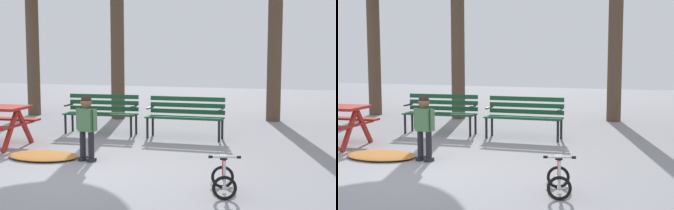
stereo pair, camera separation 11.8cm
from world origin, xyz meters
TOP-DOWN VIEW (x-y plane):
  - ground at (0.00, 0.00)m, footprint 36.00×36.00m
  - park_bench_far_left at (-1.21, 3.55)m, footprint 1.63×0.57m
  - park_bench_left at (0.69, 3.54)m, footprint 1.61×0.50m
  - child_standing at (-0.25, 0.97)m, footprint 0.41×0.21m
  - kids_bicycle at (2.24, -0.17)m, footprint 0.47×0.62m
  - leaf_pile at (-1.09, 0.99)m, footprint 1.27×0.91m

SIDE VIEW (x-z plane):
  - ground at x=0.00m, z-range 0.00..0.00m
  - leaf_pile at x=-1.09m, z-range 0.00..0.07m
  - kids_bicycle at x=2.24m, z-range -0.07..0.47m
  - park_bench_far_left at x=-1.21m, z-range 0.08..0.94m
  - park_bench_left at x=0.69m, z-range 0.08..0.94m
  - child_standing at x=-0.25m, z-range 0.10..1.18m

